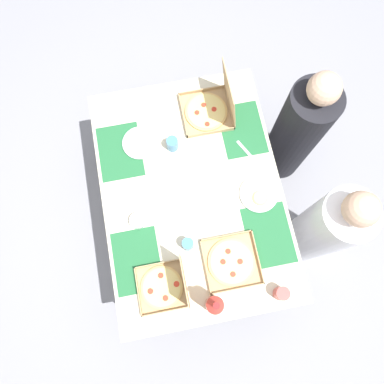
% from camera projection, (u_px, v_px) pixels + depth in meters
% --- Properties ---
extents(ground_plane, '(6.00, 6.00, 0.00)m').
position_uv_depth(ground_plane, '(192.00, 217.00, 2.95)').
color(ground_plane, gray).
extents(dining_table, '(1.50, 1.07, 0.75)m').
position_uv_depth(dining_table, '(192.00, 196.00, 2.32)').
color(dining_table, '#3F3328').
rests_on(dining_table, ground_plane).
extents(placemat_near_left, '(0.36, 0.26, 0.00)m').
position_uv_depth(placemat_near_left, '(120.00, 151.00, 2.29)').
color(placemat_near_left, '#236638').
rests_on(placemat_near_left, dining_table).
extents(placemat_near_right, '(0.36, 0.26, 0.00)m').
position_uv_depth(placemat_near_right, '(137.00, 261.00, 2.12)').
color(placemat_near_right, '#236638').
rests_on(placemat_near_right, dining_table).
extents(placemat_far_left, '(0.36, 0.26, 0.00)m').
position_uv_depth(placemat_far_left, '(242.00, 129.00, 2.33)').
color(placemat_far_left, '#236638').
rests_on(placemat_far_left, dining_table).
extents(placemat_far_right, '(0.36, 0.26, 0.00)m').
position_uv_depth(placemat_far_right, '(269.00, 235.00, 2.16)').
color(placemat_far_right, '#236638').
rests_on(placemat_far_right, dining_table).
extents(pizza_box_corner_right, '(0.30, 0.30, 0.04)m').
position_uv_depth(pizza_box_corner_right, '(231.00, 262.00, 2.11)').
color(pizza_box_corner_right, tan).
rests_on(pizza_box_corner_right, dining_table).
extents(pizza_box_center, '(0.30, 0.31, 0.34)m').
position_uv_depth(pizza_box_center, '(211.00, 108.00, 2.32)').
color(pizza_box_center, tan).
rests_on(pizza_box_center, dining_table).
extents(pizza_box_edge_far, '(0.27, 0.27, 0.30)m').
position_uv_depth(pizza_box_edge_far, '(167.00, 286.00, 2.04)').
color(pizza_box_edge_far, tan).
rests_on(pizza_box_edge_far, dining_table).
extents(plate_far_left, '(0.23, 0.23, 0.03)m').
position_uv_depth(plate_far_left, '(259.00, 194.00, 2.21)').
color(plate_far_left, white).
rests_on(plate_far_left, dining_table).
extents(plate_far_right, '(0.21, 0.21, 0.02)m').
position_uv_depth(plate_far_right, '(140.00, 143.00, 2.30)').
color(plate_far_right, white).
rests_on(plate_far_right, dining_table).
extents(soda_bottle, '(0.09, 0.09, 0.32)m').
position_uv_depth(soda_bottle, '(214.00, 305.00, 1.93)').
color(soda_bottle, '#B2382D').
rests_on(soda_bottle, dining_table).
extents(cup_clear_right, '(0.07, 0.07, 0.10)m').
position_uv_depth(cup_clear_right, '(172.00, 144.00, 2.25)').
color(cup_clear_right, teal).
rests_on(cup_clear_right, dining_table).
extents(cup_red, '(0.07, 0.07, 0.09)m').
position_uv_depth(cup_red, '(188.00, 244.00, 2.10)').
color(cup_red, teal).
rests_on(cup_red, dining_table).
extents(cup_spare, '(0.07, 0.07, 0.10)m').
position_uv_depth(cup_spare, '(281.00, 294.00, 2.02)').
color(cup_spare, '#BF4742').
rests_on(cup_spare, dining_table).
extents(condiment_bowl, '(0.09, 0.09, 0.04)m').
position_uv_depth(condiment_bowl, '(138.00, 221.00, 2.16)').
color(condiment_bowl, white).
rests_on(condiment_bowl, dining_table).
extents(knife_by_near_left, '(0.19, 0.11, 0.00)m').
position_uv_depth(knife_by_near_left, '(248.00, 154.00, 2.29)').
color(knife_by_near_left, '#B7B7BC').
rests_on(knife_by_near_left, dining_table).
extents(fork_by_far_right, '(0.19, 0.06, 0.00)m').
position_uv_depth(fork_by_far_right, '(162.00, 188.00, 2.23)').
color(fork_by_far_right, '#B7B7BC').
rests_on(fork_by_far_right, dining_table).
extents(knife_by_far_left, '(0.17, 0.15, 0.00)m').
position_uv_depth(knife_by_far_left, '(202.00, 164.00, 2.27)').
color(knife_by_far_left, '#B7B7BC').
rests_on(knife_by_far_left, dining_table).
extents(diner_left_seat, '(0.32, 0.32, 1.19)m').
position_uv_depth(diner_left_seat, '(296.00, 132.00, 2.56)').
color(diner_left_seat, black).
rests_on(diner_left_seat, ground_plane).
extents(diner_right_seat, '(0.32, 0.32, 1.17)m').
position_uv_depth(diner_right_seat, '(324.00, 228.00, 2.39)').
color(diner_right_seat, white).
rests_on(diner_right_seat, ground_plane).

